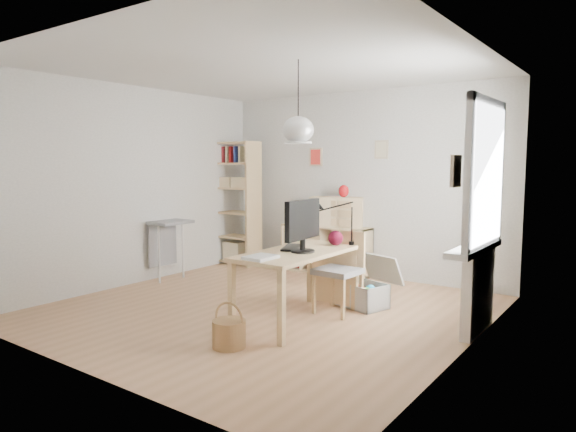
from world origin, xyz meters
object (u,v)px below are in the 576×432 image
Objects in this scene: tall_bookshelf at (235,198)px; cube_shelf at (326,253)px; desk at (298,260)px; monitor at (303,223)px; storage_chest at (366,290)px; drawer_chest at (337,212)px; chair at (341,266)px.

cube_shelf is at bearing 10.19° from tall_bookshelf.
cube_shelf is at bearing 114.61° from desk.
monitor reaches higher than desk.
cube_shelf is 1.77m from tall_bookshelf.
storage_chest is 1.86m from drawer_chest.
chair is 0.51m from storage_chest.
cube_shelf is 0.70× the size of tall_bookshelf.
drawer_chest reaches higher than chair.
desk is 1.95× the size of drawer_chest.
desk is 2.48m from cube_shelf.
desk reaches higher than cube_shelf.
desk is 0.61m from chair.
tall_bookshelf is 3.33m from monitor.
storage_chest is at bearing 70.85° from desk.
tall_bookshelf is 2.21× the size of chair.
cube_shelf is 2.08m from chair.
monitor is at bearing -86.63° from storage_chest.
chair is (2.78, -1.39, -0.57)m from tall_bookshelf.
storage_chest is (0.32, 0.93, -0.47)m from desk.
chair is at bearing 74.87° from monitor.
desk is 3.27m from tall_bookshelf.
desk is at bearing 152.78° from monitor.
monitor is (0.08, -0.04, 0.40)m from desk.
storage_chest is (2.91, -1.02, -0.90)m from tall_bookshelf.
desk is at bearing -65.39° from cube_shelf.
tall_bookshelf is (-2.59, 1.95, 0.43)m from desk.
storage_chest is 0.98× the size of drawer_chest.
cube_shelf is 0.68m from drawer_chest.
cube_shelf is (-1.02, 2.23, -0.36)m from desk.
monitor is at bearing -36.64° from tall_bookshelf.
drawer_chest is at bearing 110.36° from desk.
drawer_chest is at bearing 107.62° from monitor.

